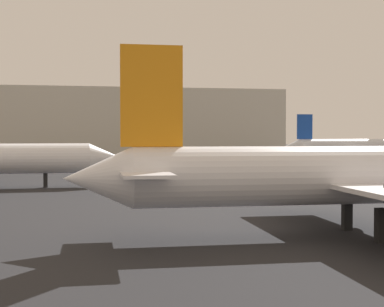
{
  "coord_description": "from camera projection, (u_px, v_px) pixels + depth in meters",
  "views": [
    {
      "loc": [
        -3.91,
        -8.09,
        5.4
      ],
      "look_at": [
        6.28,
        43.41,
        3.71
      ],
      "focal_mm": 54.22,
      "sensor_mm": 36.0,
      "label": 1
    }
  ],
  "objects": [
    {
      "name": "airplane_at_gate",
      "position": [
        381.0,
        175.0,
        30.92
      ],
      "size": [
        34.02,
        21.85,
        9.84
      ],
      "rotation": [
        0.0,
        0.0,
        -0.02
      ],
      "color": "white",
      "rests_on": "ground_plane"
    },
    {
      "name": "airplane_distant",
      "position": [
        354.0,
        148.0,
        91.15
      ],
      "size": [
        24.81,
        17.29,
        8.58
      ],
      "rotation": [
        0.0,
        0.0,
        -0.02
      ],
      "color": "silver",
      "rests_on": "ground_plane"
    },
    {
      "name": "terminal_building",
      "position": [
        98.0,
        125.0,
        126.63
      ],
      "size": [
        79.24,
        19.89,
        15.2
      ],
      "primitive_type": "cube",
      "color": "beige",
      "rests_on": "ground_plane"
    }
  ]
}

